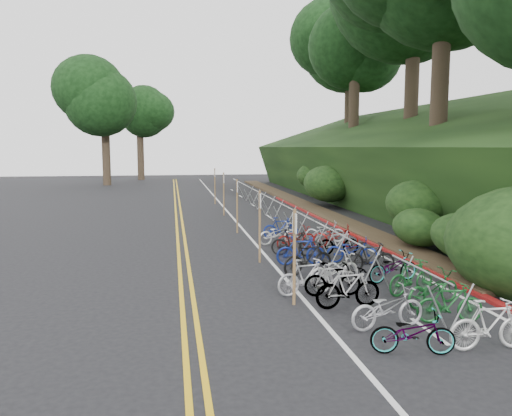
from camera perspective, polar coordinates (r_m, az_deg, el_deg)
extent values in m
plane|color=black|center=(12.52, 1.72, -11.50)|extent=(120.00, 120.00, 0.00)
cube|color=gold|center=(22.00, -8.95, -3.47)|extent=(0.12, 80.00, 0.01)
cube|color=gold|center=(22.01, -8.17, -3.45)|extent=(0.12, 80.00, 0.01)
cube|color=silver|center=(22.25, -0.80, -3.27)|extent=(0.12, 80.00, 0.01)
cube|color=silver|center=(23.26, 9.50, -2.91)|extent=(0.12, 80.00, 0.01)
cube|color=silver|center=(11.76, 19.16, -13.13)|extent=(0.10, 1.60, 0.01)
cube|color=silver|center=(17.03, 9.39, -6.57)|extent=(0.10, 1.60, 0.01)
cube|color=silver|center=(22.66, 4.46, -3.10)|extent=(0.10, 1.60, 0.01)
cube|color=silver|center=(28.45, 1.54, -1.01)|extent=(0.10, 1.60, 0.01)
cube|color=silver|center=(34.31, -0.39, 0.37)|extent=(0.10, 1.60, 0.01)
cube|color=silver|center=(40.21, -1.76, 1.34)|extent=(0.10, 1.60, 0.01)
cube|color=silver|center=(46.13, -2.78, 2.07)|extent=(0.10, 1.60, 0.01)
cube|color=maroon|center=(25.27, 9.09, -2.01)|extent=(0.25, 28.00, 0.10)
cube|color=black|center=(37.20, 15.68, 4.95)|extent=(12.32, 44.00, 9.11)
cube|color=#382819|center=(34.97, 4.95, 0.59)|extent=(1.40, 44.00, 0.16)
ellipsoid|color=#284C19|center=(17.72, 23.20, -3.10)|extent=(2.00, 2.80, 1.60)
ellipsoid|color=#284C19|center=(22.33, 18.07, 0.43)|extent=(2.60, 3.64, 2.08)
ellipsoid|color=#284C19|center=(28.19, 14.63, 2.75)|extent=(2.20, 3.08, 1.76)
ellipsoid|color=#284C19|center=(33.31, 8.17, 2.79)|extent=(3.00, 4.20, 2.40)
ellipsoid|color=#284C19|center=(39.23, 6.49, 3.68)|extent=(2.40, 3.36, 1.92)
ellipsoid|color=#284C19|center=(43.40, 6.69, 4.90)|extent=(2.80, 3.92, 2.24)
ellipsoid|color=#284C19|center=(20.19, 18.11, -2.10)|extent=(1.80, 2.52, 1.44)
ellipsoid|color=#284C19|center=(32.13, 13.05, 4.38)|extent=(3.20, 4.48, 2.56)
cylinder|color=#2D2319|center=(27.22, 20.17, 10.82)|extent=(0.87, 0.87, 6.97)
cylinder|color=#2D2319|center=(35.52, 17.32, 11.83)|extent=(0.92, 0.92, 7.89)
cylinder|color=#2D2319|center=(42.38, 11.09, 9.69)|extent=(0.85, 0.85, 6.50)
ellipsoid|color=black|center=(43.06, 11.28, 17.49)|extent=(8.67, 8.67, 8.23)
cylinder|color=#2D2319|center=(50.80, 10.58, 10.56)|extent=(0.90, 0.90, 7.43)
ellipsoid|color=black|center=(51.68, 10.76, 18.11)|extent=(10.32, 10.32, 9.80)
cylinder|color=#2D2319|center=(54.06, -16.74, 5.71)|extent=(0.82, 0.82, 6.04)
ellipsoid|color=black|center=(54.24, -16.95, 11.52)|extent=(8.26, 8.26, 7.84)
cylinder|color=#2D2319|center=(61.76, -13.04, 5.73)|extent=(0.80, 0.80, 5.57)
ellipsoid|color=black|center=(61.86, -13.17, 10.32)|extent=(7.22, 7.22, 6.86)
cylinder|color=gray|center=(12.67, 18.19, -6.60)|extent=(0.05, 2.95, 0.05)
cylinder|color=gray|center=(11.52, 20.07, -10.80)|extent=(0.54, 0.04, 1.06)
cylinder|color=gray|center=(11.80, 22.47, -10.49)|extent=(0.54, 0.04, 1.06)
cylinder|color=gray|center=(13.87, 14.41, -7.57)|extent=(0.54, 0.04, 1.06)
cylinder|color=gray|center=(14.11, 16.51, -7.39)|extent=(0.54, 0.04, 1.06)
cylinder|color=gray|center=(15.84, 10.30, -3.38)|extent=(0.05, 3.00, 0.05)
cylinder|color=gray|center=(14.57, 11.09, -6.61)|extent=(0.58, 0.04, 1.13)
cylinder|color=gray|center=(14.78, 13.13, -6.47)|extent=(0.58, 0.04, 1.13)
cylinder|color=gray|center=(17.16, 7.79, -4.48)|extent=(0.58, 0.04, 1.13)
cylinder|color=gray|center=(17.33, 9.56, -4.40)|extent=(0.58, 0.04, 1.13)
cylinder|color=gray|center=(20.55, 5.57, -0.92)|extent=(0.05, 3.00, 0.05)
cylinder|color=gray|center=(19.23, 5.84, -3.21)|extent=(0.58, 0.04, 1.13)
cylinder|color=gray|center=(19.38, 7.43, -3.15)|extent=(0.58, 0.04, 1.13)
cylinder|color=gray|center=(21.90, 3.89, -1.93)|extent=(0.58, 0.04, 1.13)
cylinder|color=gray|center=(22.04, 5.31, -1.89)|extent=(0.58, 0.04, 1.13)
cylinder|color=gray|center=(25.37, 2.63, 0.61)|extent=(0.05, 3.00, 0.05)
cylinder|color=gray|center=(24.02, 2.67, -1.13)|extent=(0.58, 0.04, 1.13)
cylinder|color=gray|center=(24.15, 3.97, -1.10)|extent=(0.58, 0.04, 1.13)
cylinder|color=gray|center=(26.74, 1.40, -0.29)|extent=(0.58, 0.04, 1.13)
cylinder|color=gray|center=(26.85, 2.57, -0.27)|extent=(0.58, 0.04, 1.13)
cylinder|color=gray|center=(30.25, 0.63, 1.66)|extent=(0.05, 3.00, 0.05)
cylinder|color=gray|center=(28.89, 0.57, 0.26)|extent=(0.58, 0.04, 1.13)
cylinder|color=gray|center=(28.99, 1.66, 0.28)|extent=(0.58, 0.04, 1.13)
cylinder|color=gray|center=(31.63, -0.32, 0.84)|extent=(0.58, 0.04, 1.13)
cylinder|color=gray|center=(31.73, 0.68, 0.86)|extent=(0.58, 0.04, 1.13)
cylinder|color=gray|center=(35.16, -0.82, 2.41)|extent=(0.05, 3.00, 0.05)
cylinder|color=gray|center=(33.79, -0.92, 1.24)|extent=(0.58, 0.04, 1.13)
cylinder|color=gray|center=(33.88, 0.01, 1.26)|extent=(0.58, 0.04, 1.13)
cylinder|color=gray|center=(36.55, -1.58, 1.68)|extent=(0.58, 0.04, 1.13)
cylinder|color=gray|center=(36.63, -0.72, 1.69)|extent=(0.58, 0.04, 1.13)
cylinder|color=brown|center=(12.59, 4.40, -5.64)|extent=(0.08, 0.08, 2.44)
cube|color=silver|center=(12.42, 4.44, -1.72)|extent=(0.02, 0.40, 0.50)
cylinder|color=brown|center=(17.11, 0.43, -2.15)|extent=(0.08, 0.08, 2.50)
cube|color=silver|center=(16.99, 0.43, 0.85)|extent=(0.02, 0.40, 0.50)
cylinder|color=brown|center=(22.99, -2.17, 0.20)|extent=(0.08, 0.08, 2.50)
cube|color=silver|center=(22.90, -2.18, 2.44)|extent=(0.02, 0.40, 0.50)
cylinder|color=brown|center=(28.92, -3.71, 1.59)|extent=(0.08, 0.08, 2.50)
cube|color=silver|center=(28.85, -3.72, 3.37)|extent=(0.02, 0.40, 0.50)
cylinder|color=brown|center=(34.87, -4.72, 2.51)|extent=(0.08, 0.08, 2.50)
cube|color=silver|center=(34.81, -4.74, 3.99)|extent=(0.02, 0.40, 0.50)
imported|color=#9E9EA3|center=(13.59, 5.73, -7.83)|extent=(0.78, 1.73, 1.00)
imported|color=slate|center=(10.32, 17.47, -13.45)|extent=(0.91, 1.70, 0.85)
imported|color=beige|center=(11.02, 25.22, -11.97)|extent=(0.52, 1.73, 1.03)
imported|color=#9E9EA3|center=(11.51, 14.80, -10.97)|extent=(0.88, 1.85, 0.94)
imported|color=#144C1E|center=(12.29, 21.28, -10.08)|extent=(0.61, 1.58, 0.93)
imported|color=slate|center=(12.68, 10.48, -8.96)|extent=(0.60, 1.73, 1.02)
imported|color=#144C1E|center=(13.43, 19.59, -8.61)|extent=(1.13, 1.82, 0.90)
imported|color=slate|center=(13.59, 8.77, -8.04)|extent=(0.53, 1.57, 0.93)
imported|color=#144C1E|center=(14.21, 17.35, -7.53)|extent=(0.98, 1.68, 0.97)
imported|color=beige|center=(14.64, 8.96, -6.94)|extent=(1.24, 1.88, 0.94)
imported|color=slate|center=(15.37, 15.37, -6.53)|extent=(0.95, 1.77, 0.88)
imported|color=black|center=(15.64, 5.97, -5.74)|extent=(1.05, 1.85, 1.07)
imported|color=black|center=(16.32, 12.87, -5.48)|extent=(0.62, 1.68, 0.99)
imported|color=navy|center=(16.93, 5.13, -4.86)|extent=(0.55, 1.69, 1.00)
imported|color=navy|center=(17.43, 10.91, -4.76)|extent=(1.17, 1.84, 0.91)
imported|color=black|center=(18.27, 4.28, -3.99)|extent=(1.00, 1.70, 0.99)
imported|color=slate|center=(18.69, 9.41, -3.90)|extent=(0.44, 1.56, 0.93)
imported|color=maroon|center=(19.56, 4.59, -3.39)|extent=(1.04, 1.81, 0.90)
imported|color=maroon|center=(19.90, 9.07, -3.22)|extent=(1.03, 1.89, 0.94)
imported|color=beige|center=(20.47, 2.53, -2.91)|extent=(0.99, 1.81, 0.90)
imported|color=#9E9EA3|center=(21.15, 7.86, -2.68)|extent=(0.85, 1.74, 0.87)
imported|color=navy|center=(21.80, 2.85, -2.26)|extent=(0.55, 1.58, 0.93)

